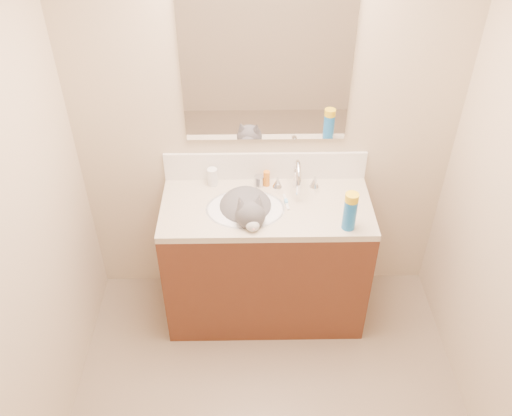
{
  "coord_description": "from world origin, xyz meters",
  "views": [
    {
      "loc": [
        -0.1,
        -1.44,
        2.75
      ],
      "look_at": [
        -0.06,
        0.92,
        0.88
      ],
      "focal_mm": 38.0,
      "sensor_mm": 36.0,
      "label": 1
    }
  ],
  "objects_px": {
    "vanity_cabinet": "(266,262)",
    "amber_bottle": "(267,178)",
    "faucet": "(297,179)",
    "spray_can": "(350,213)",
    "silver_jar": "(259,181)",
    "pill_bottle": "(212,177)",
    "cat": "(247,211)",
    "basin": "(245,218)"
  },
  "relations": [
    {
      "from": "amber_bottle",
      "to": "pill_bottle",
      "type": "bearing_deg",
      "value": 177.65
    },
    {
      "from": "vanity_cabinet",
      "to": "silver_jar",
      "type": "bearing_deg",
      "value": 101.2
    },
    {
      "from": "faucet",
      "to": "cat",
      "type": "bearing_deg",
      "value": -150.53
    },
    {
      "from": "silver_jar",
      "to": "pill_bottle",
      "type": "bearing_deg",
      "value": 176.44
    },
    {
      "from": "cat",
      "to": "silver_jar",
      "type": "bearing_deg",
      "value": 61.48
    },
    {
      "from": "silver_jar",
      "to": "vanity_cabinet",
      "type": "bearing_deg",
      "value": -78.8
    },
    {
      "from": "pill_bottle",
      "to": "silver_jar",
      "type": "relative_size",
      "value": 1.64
    },
    {
      "from": "faucet",
      "to": "silver_jar",
      "type": "xyz_separation_m",
      "value": [
        -0.22,
        0.05,
        -0.05
      ]
    },
    {
      "from": "vanity_cabinet",
      "to": "pill_bottle",
      "type": "relative_size",
      "value": 11.09
    },
    {
      "from": "silver_jar",
      "to": "amber_bottle",
      "type": "height_order",
      "value": "amber_bottle"
    },
    {
      "from": "amber_bottle",
      "to": "vanity_cabinet",
      "type": "bearing_deg",
      "value": -91.88
    },
    {
      "from": "faucet",
      "to": "silver_jar",
      "type": "bearing_deg",
      "value": 166.27
    },
    {
      "from": "spray_can",
      "to": "vanity_cabinet",
      "type": "bearing_deg",
      "value": 155.07
    },
    {
      "from": "vanity_cabinet",
      "to": "faucet",
      "type": "distance_m",
      "value": 0.58
    },
    {
      "from": "faucet",
      "to": "silver_jar",
      "type": "height_order",
      "value": "faucet"
    },
    {
      "from": "vanity_cabinet",
      "to": "amber_bottle",
      "type": "distance_m",
      "value": 0.53
    },
    {
      "from": "basin",
      "to": "spray_can",
      "type": "relative_size",
      "value": 2.3
    },
    {
      "from": "pill_bottle",
      "to": "amber_bottle",
      "type": "relative_size",
      "value": 1.12
    },
    {
      "from": "pill_bottle",
      "to": "amber_bottle",
      "type": "height_order",
      "value": "pill_bottle"
    },
    {
      "from": "basin",
      "to": "vanity_cabinet",
      "type": "bearing_deg",
      "value": 14.04
    },
    {
      "from": "basin",
      "to": "spray_can",
      "type": "bearing_deg",
      "value": -17.21
    },
    {
      "from": "faucet",
      "to": "spray_can",
      "type": "relative_size",
      "value": 1.43
    },
    {
      "from": "spray_can",
      "to": "basin",
      "type": "bearing_deg",
      "value": 162.79
    },
    {
      "from": "vanity_cabinet",
      "to": "cat",
      "type": "xyz_separation_m",
      "value": [
        -0.11,
        -0.03,
        0.43
      ]
    },
    {
      "from": "faucet",
      "to": "amber_bottle",
      "type": "xyz_separation_m",
      "value": [
        -0.17,
        0.06,
        -0.04
      ]
    },
    {
      "from": "faucet",
      "to": "cat",
      "type": "height_order",
      "value": "faucet"
    },
    {
      "from": "faucet",
      "to": "cat",
      "type": "xyz_separation_m",
      "value": [
        -0.29,
        -0.16,
        -0.11
      ]
    },
    {
      "from": "vanity_cabinet",
      "to": "spray_can",
      "type": "height_order",
      "value": "spray_can"
    },
    {
      "from": "cat",
      "to": "pill_bottle",
      "type": "distance_m",
      "value": 0.32
    },
    {
      "from": "basin",
      "to": "silver_jar",
      "type": "bearing_deg",
      "value": 69.51
    },
    {
      "from": "pill_bottle",
      "to": "amber_bottle",
      "type": "distance_m",
      "value": 0.32
    },
    {
      "from": "basin",
      "to": "amber_bottle",
      "type": "bearing_deg",
      "value": 60.6
    },
    {
      "from": "cat",
      "to": "pill_bottle",
      "type": "xyz_separation_m",
      "value": [
        -0.2,
        0.24,
        0.08
      ]
    },
    {
      "from": "pill_bottle",
      "to": "silver_jar",
      "type": "xyz_separation_m",
      "value": [
        0.28,
        -0.02,
        -0.02
      ]
    },
    {
      "from": "pill_bottle",
      "to": "silver_jar",
      "type": "bearing_deg",
      "value": -3.56
    },
    {
      "from": "basin",
      "to": "cat",
      "type": "distance_m",
      "value": 0.05
    },
    {
      "from": "silver_jar",
      "to": "amber_bottle",
      "type": "relative_size",
      "value": 0.68
    },
    {
      "from": "vanity_cabinet",
      "to": "amber_bottle",
      "type": "height_order",
      "value": "amber_bottle"
    },
    {
      "from": "silver_jar",
      "to": "spray_can",
      "type": "xyz_separation_m",
      "value": [
        0.47,
        -0.39,
        0.06
      ]
    },
    {
      "from": "amber_bottle",
      "to": "silver_jar",
      "type": "bearing_deg",
      "value": -174.81
    },
    {
      "from": "cat",
      "to": "pill_bottle",
      "type": "relative_size",
      "value": 4.28
    },
    {
      "from": "faucet",
      "to": "spray_can",
      "type": "bearing_deg",
      "value": -53.19
    }
  ]
}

